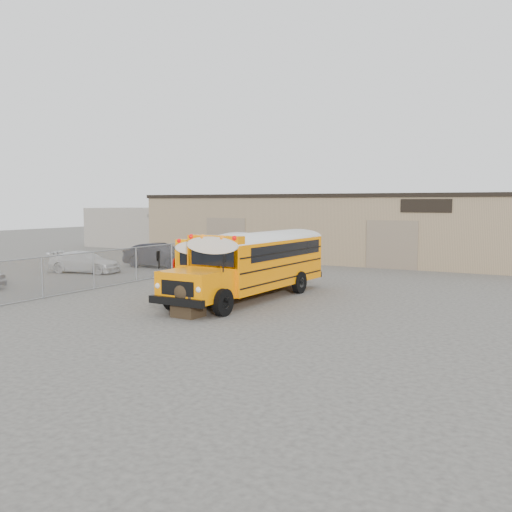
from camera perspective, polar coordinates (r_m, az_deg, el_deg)
The scene contains 9 objects.
ground at distance 24.18m, azimuth -5.65°, elevation -4.39°, with size 120.00×120.00×0.00m, color #44423F.
warehouse at distance 41.90m, azimuth 9.99°, elevation 2.94°, with size 30.20×10.20×4.67m.
chainlink_fence at distance 30.05m, azimuth -11.88°, elevation -0.83°, with size 0.07×18.07×1.81m.
distant_building_left at distance 54.77m, azimuth -11.66°, elevation 2.86°, with size 8.00×6.00×3.60m, color gray.
school_bus_left at distance 31.15m, azimuth -1.05°, elevation 0.63°, with size 4.71×9.19×2.62m.
school_bus_right at distance 29.62m, azimuth 5.77°, elevation 0.63°, with size 3.12×9.87×2.86m.
tarp_bundle at distance 20.56m, azimuth -6.80°, elevation -4.01°, with size 1.07×1.07×1.46m.
car_white at distance 34.82m, azimuth -16.75°, elevation -0.57°, with size 1.74×4.29×1.24m, color silver.
car_dark at distance 36.44m, azimuth -9.63°, elevation 0.05°, with size 1.61×4.62×1.52m, color black.
Camera 1 is at (13.51, -19.63, 4.08)m, focal length 40.00 mm.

